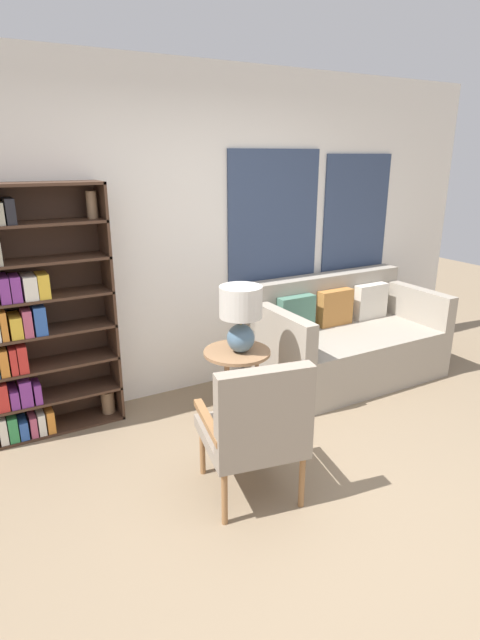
% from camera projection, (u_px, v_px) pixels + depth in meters
% --- Properties ---
extents(ground_plane, '(14.00, 14.00, 0.00)m').
position_uv_depth(ground_plane, '(323.00, 522.00, 2.85)').
color(ground_plane, '#847056').
extents(wall_back, '(6.40, 0.08, 2.70)m').
position_uv_depth(wall_back, '(183.00, 237.00, 4.13)').
color(wall_back, white).
rests_on(wall_back, ground_plane).
extents(bookshelf, '(1.01, 0.30, 1.83)m').
position_uv_depth(bookshelf, '(23.00, 321.00, 3.51)').
color(bookshelf, '#422B1E').
rests_on(bookshelf, ground_plane).
extents(armchair, '(0.65, 0.67, 0.92)m').
position_uv_depth(armchair, '(257.00, 425.00, 2.87)').
color(armchair, olive).
rests_on(armchair, ground_plane).
extents(couch, '(1.70, 0.95, 0.91)m').
position_uv_depth(couch, '(343.00, 340.00, 4.69)').
color(couch, '#9E9384').
rests_on(couch, ground_plane).
extents(side_table, '(0.51, 0.51, 0.58)m').
position_uv_depth(side_table, '(237.00, 359.00, 3.83)').
color(side_table, '#99704C').
rests_on(side_table, ground_plane).
extents(table_lamp, '(0.32, 0.32, 0.51)m').
position_uv_depth(table_lamp, '(241.00, 312.00, 3.69)').
color(table_lamp, slate).
rests_on(table_lamp, side_table).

